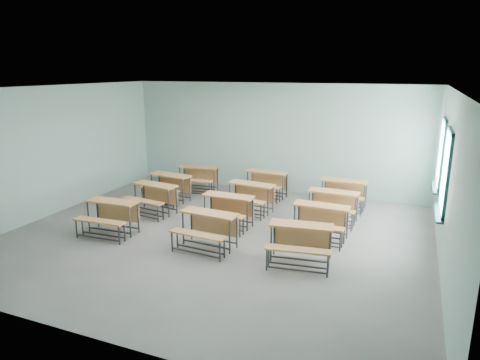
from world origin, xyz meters
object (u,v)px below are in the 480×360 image
(desk_unit_r0c0, at_px, (110,213))
(desk_unit_r2c2, at_px, (332,202))
(desk_unit_r1c2, at_px, (320,217))
(desk_unit_r0c2, at_px, (300,238))
(desk_unit_r0c1, at_px, (207,225))
(desk_unit_r1c1, at_px, (226,206))
(desk_unit_r3c1, at_px, (266,180))
(desk_unit_r1c0, at_px, (153,194))
(desk_unit_r2c0, at_px, (168,184))
(desk_unit_r3c2, at_px, (343,190))
(desk_unit_r3c0, at_px, (197,175))
(desk_unit_r2c1, at_px, (249,193))

(desk_unit_r0c0, distance_m, desk_unit_r2c2, 5.16)
(desk_unit_r1c2, xyz_separation_m, desk_unit_r2c2, (0.05, 1.18, 0.00))
(desk_unit_r0c0, relative_size, desk_unit_r0c2, 0.95)
(desk_unit_r0c0, distance_m, desk_unit_r0c1, 2.35)
(desk_unit_r0c2, distance_m, desk_unit_r1c1, 2.41)
(desk_unit_r0c1, xyz_separation_m, desk_unit_r3c1, (-0.07, 3.87, 0.00))
(desk_unit_r1c0, bearing_deg, desk_unit_r0c1, -25.11)
(desk_unit_r1c0, relative_size, desk_unit_r2c2, 1.07)
(desk_unit_r0c0, height_order, desk_unit_r1c1, same)
(desk_unit_r1c0, height_order, desk_unit_r2c0, same)
(desk_unit_r0c0, distance_m, desk_unit_r1c1, 2.61)
(desk_unit_r0c0, bearing_deg, desk_unit_r3c2, 37.67)
(desk_unit_r3c0, height_order, desk_unit_r3c2, same)
(desk_unit_r1c0, height_order, desk_unit_r1c1, same)
(desk_unit_r3c1, bearing_deg, desk_unit_r3c0, -170.05)
(desk_unit_r0c0, relative_size, desk_unit_r2c0, 0.95)
(desk_unit_r0c1, xyz_separation_m, desk_unit_r1c0, (-2.26, 1.46, 0.00))
(desk_unit_r0c2, height_order, desk_unit_r1c0, same)
(desk_unit_r0c2, xyz_separation_m, desk_unit_r3c1, (-2.01, 3.84, 0.00))
(desk_unit_r0c0, xyz_separation_m, desk_unit_r2c2, (4.43, 2.64, 0.00))
(desk_unit_r2c0, bearing_deg, desk_unit_r0c1, -37.75)
(desk_unit_r1c0, bearing_deg, desk_unit_r0c0, -85.35)
(desk_unit_r2c1, distance_m, desk_unit_r2c2, 2.10)
(desk_unit_r0c2, distance_m, desk_unit_r1c2, 1.32)
(desk_unit_r2c1, bearing_deg, desk_unit_r0c0, -126.34)
(desk_unit_r0c2, bearing_deg, desk_unit_r2c2, 79.27)
(desk_unit_r1c1, xyz_separation_m, desk_unit_r1c2, (2.16, 0.09, 0.00))
(desk_unit_r0c1, distance_m, desk_unit_r1c1, 1.27)
(desk_unit_r0c2, distance_m, desk_unit_r3c0, 5.49)
(desk_unit_r2c0, bearing_deg, desk_unit_r2c1, 6.74)
(desk_unit_r0c2, xyz_separation_m, desk_unit_r1c2, (0.09, 1.32, 0.00))
(desk_unit_r2c2, distance_m, desk_unit_r3c0, 4.40)
(desk_unit_r0c2, distance_m, desk_unit_r2c2, 2.50)
(desk_unit_r2c0, bearing_deg, desk_unit_r1c2, -6.63)
(desk_unit_r2c0, xyz_separation_m, desk_unit_r3c1, (2.39, 1.36, 0.00))
(desk_unit_r0c0, distance_m, desk_unit_r1c2, 4.61)
(desk_unit_r3c2, bearing_deg, desk_unit_r0c0, -137.57)
(desk_unit_r3c2, bearing_deg, desk_unit_r1c1, -131.08)
(desk_unit_r0c1, distance_m, desk_unit_r1c2, 2.44)
(desk_unit_r2c0, bearing_deg, desk_unit_r0c0, -79.73)
(desk_unit_r0c2, height_order, desk_unit_r2c2, same)
(desk_unit_r2c1, height_order, desk_unit_r3c1, same)
(desk_unit_r2c2, relative_size, desk_unit_r3c0, 0.95)
(desk_unit_r3c0, relative_size, desk_unit_r3c2, 1.04)
(desk_unit_r1c2, bearing_deg, desk_unit_r3c0, 152.87)
(desk_unit_r3c2, bearing_deg, desk_unit_r0c2, -91.00)
(desk_unit_r0c2, distance_m, desk_unit_r1c0, 4.44)
(desk_unit_r1c1, distance_m, desk_unit_r2c0, 2.64)
(desk_unit_r1c0, relative_size, desk_unit_r2c1, 1.02)
(desk_unit_r2c2, bearing_deg, desk_unit_r0c2, -92.03)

